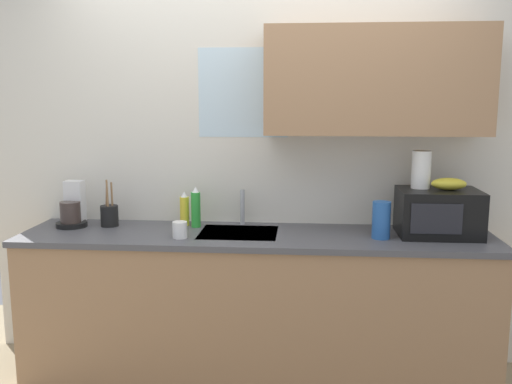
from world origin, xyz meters
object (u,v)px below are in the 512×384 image
Objects in this scene: banana_bunch at (449,184)px; cereal_canister at (381,220)px; coffee_maker at (73,209)px; dish_soap_bottle_green at (196,208)px; dish_soap_bottle_yellow at (185,210)px; mug_white at (180,230)px; microwave at (438,213)px; paper_towel_roll at (421,170)px; utensil_crock at (109,215)px.

banana_bunch reaches higher than cereal_canister.
banana_bunch reaches higher than coffee_maker.
dish_soap_bottle_green reaches higher than cereal_canister.
dish_soap_bottle_yellow is 2.28× the size of mug_white.
dish_soap_bottle_green is at bearing 176.37° from microwave.
mug_white is at bearing -170.19° from paper_towel_roll.
banana_bunch is 2.06m from utensil_crock.
utensil_crock reaches higher than cereal_canister.
cereal_canister reaches higher than mug_white.
mug_white is (-1.49, -0.19, -0.09)m from microwave.
dish_soap_bottle_green is 2.67× the size of mug_white.
paper_towel_roll is at bearing 161.57° from banana_bunch.
dish_soap_bottle_green is at bearing 178.29° from paper_towel_roll.
cereal_canister is at bearing -165.62° from banana_bunch.
paper_towel_roll is at bearing -0.22° from coffee_maker.
paper_towel_roll is 2.32× the size of mug_white.
utensil_crock is at bearing 179.40° from paper_towel_roll.
cereal_canister is at bearing -10.88° from dish_soap_bottle_yellow.
banana_bunch reaches higher than dish_soap_bottle_green.
paper_towel_roll is 1.03× the size of cereal_canister.
microwave is 0.35m from cereal_canister.
microwave is 1.50m from mug_white.
banana_bunch is at bearing -1.47° from coffee_maker.
utensil_crock is at bearing 2.85° from coffee_maker.
dish_soap_bottle_green is 0.29m from mug_white.
dish_soap_bottle_yellow is at bearing 5.74° from coffee_maker.
paper_towel_roll is (-0.15, 0.05, 0.08)m from banana_bunch.
dish_soap_bottle_yellow is at bearing 97.09° from mug_white.
coffee_maker is 1.29× the size of dish_soap_bottle_yellow.
cereal_canister is 2.24× the size of mug_white.
banana_bunch reaches higher than utensil_crock.
dish_soap_bottle_yellow is (-0.08, 0.04, -0.02)m from dish_soap_bottle_green.
paper_towel_roll is at bearing -0.60° from utensil_crock.
utensil_crock is at bearing 177.95° from microwave.
coffee_maker is at bearing 179.78° from paper_towel_roll.
banana_bunch is 0.18m from paper_towel_roll.
banana_bunch is at bearing 1.77° from microwave.
banana_bunch is at bearing -18.43° from paper_towel_roll.
paper_towel_roll is 0.87× the size of dish_soap_bottle_green.
coffee_maker is 0.78m from mug_white.
paper_towel_roll reaches higher than coffee_maker.
banana_bunch reaches higher than microwave.
mug_white is 0.32× the size of utensil_crock.
microwave is at bearing -2.05° from utensil_crock.
coffee_maker is (-2.27, 0.06, -0.20)m from banana_bunch.
utensil_crock is (-1.65, 0.17, -0.04)m from cereal_canister.
microwave is 0.27m from paper_towel_roll.
cereal_canister is at bearing -5.87° from utensil_crock.
banana_bunch is 0.94× the size of cereal_canister.
paper_towel_roll is 0.79× the size of coffee_maker.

